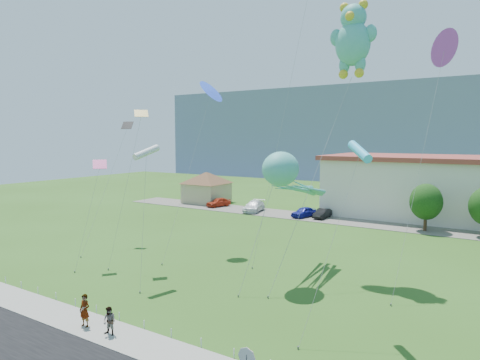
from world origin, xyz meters
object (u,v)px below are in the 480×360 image
object	(u,v)px
pedestrian_right	(109,321)
parked_car_blue	(304,212)
parked_car_black	(322,213)
pedestrian_left	(85,310)
parked_car_red	(219,202)
teddy_bear_kite	(353,38)
octopus_kite	(288,178)
parked_car_white	(254,206)
pavilion	(207,184)

from	to	relation	value
pedestrian_right	parked_car_blue	world-z (taller)	pedestrian_right
pedestrian_right	parked_car_black	bearing A→B (deg)	86.10
pedestrian_left	parked_car_blue	world-z (taller)	pedestrian_left
parked_car_red	teddy_bear_kite	bearing A→B (deg)	-19.08
pedestrian_left	parked_car_red	size ratio (longest dim) A/B	0.46
pedestrian_left	parked_car_blue	xyz separation A→B (m)	(-3.30, 37.41, -0.29)
parked_car_red	octopus_kite	distance (m)	34.61
teddy_bear_kite	parked_car_white	bearing A→B (deg)	136.91
parked_car_white	octopus_kite	distance (m)	29.68
pedestrian_right	parked_car_red	xyz separation A→B (m)	(-19.93, 38.38, -0.12)
parked_car_black	teddy_bear_kite	xyz separation A→B (m)	(9.66, -19.07, 17.74)
pedestrian_left	octopus_kite	world-z (taller)	octopus_kite
pavilion	octopus_kite	xyz separation A→B (m)	(27.80, -26.96, 4.63)
teddy_bear_kite	pedestrian_left	bearing A→B (deg)	-114.74
parked_car_black	octopus_kite	world-z (taller)	octopus_kite
parked_car_red	pavilion	bearing A→B (deg)	165.30
parked_car_blue	teddy_bear_kite	bearing A→B (deg)	-41.43
pavilion	parked_car_black	size ratio (longest dim) A/B	2.46
pedestrian_left	parked_car_blue	size ratio (longest dim) A/B	0.47
parked_car_white	parked_car_blue	world-z (taller)	parked_car_white
parked_car_black	parked_car_white	bearing A→B (deg)	-175.90
pavilion	octopus_kite	bearing A→B (deg)	-44.12
teddy_bear_kite	parked_car_red	bearing A→B (deg)	143.94
parked_car_red	teddy_bear_kite	size ratio (longest dim) A/B	0.19
pedestrian_left	parked_car_blue	bearing A→B (deg)	88.25
parked_car_red	pedestrian_left	bearing A→B (deg)	-47.99
parked_car_red	teddy_bear_kite	world-z (taller)	teddy_bear_kite
parked_car_blue	parked_car_red	bearing A→B (deg)	-168.49
parked_car_white	teddy_bear_kite	world-z (taller)	teddy_bear_kite
parked_car_red	teddy_bear_kite	distance (m)	37.44
parked_car_blue	parked_car_white	bearing A→B (deg)	-165.65
parked_car_blue	teddy_bear_kite	world-z (taller)	teddy_bear_kite
pedestrian_right	teddy_bear_kite	xyz separation A→B (m)	(6.75, 18.95, 17.55)
parked_car_white	octopus_kite	xyz separation A→B (m)	(16.77, -23.51, 6.84)
octopus_kite	teddy_bear_kite	xyz separation A→B (m)	(3.09, 4.94, 10.76)
parked_car_white	pedestrian_right	bearing A→B (deg)	-82.58
parked_car_blue	parked_car_black	distance (m)	2.47
parked_car_black	octopus_kite	size ratio (longest dim) A/B	0.35
pedestrian_right	teddy_bear_kite	distance (m)	26.69
parked_car_blue	parked_car_black	size ratio (longest dim) A/B	1.06
parked_car_black	parked_car_red	bearing A→B (deg)	-179.88
octopus_kite	pedestrian_left	bearing A→B (deg)	-111.94
octopus_kite	parked_car_white	bearing A→B (deg)	125.50
parked_car_white	teddy_bear_kite	distance (m)	32.39
pavilion	parked_car_blue	size ratio (longest dim) A/B	2.33
octopus_kite	pavilion	bearing A→B (deg)	135.88
octopus_kite	parked_car_blue	bearing A→B (deg)	110.96
pavilion	parked_car_red	size ratio (longest dim) A/B	2.29
pavilion	pedestrian_left	distance (m)	46.64
parked_car_black	pavilion	bearing A→B (deg)	173.42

